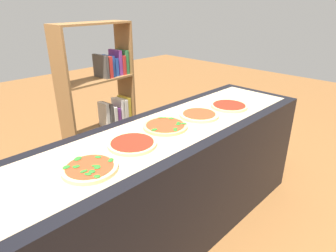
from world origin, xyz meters
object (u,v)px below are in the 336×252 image
object	(u,v)px
pizza_spinach_2	(165,126)
pizza_plain_4	(229,106)
pizza_plain_1	(132,144)
pizza_plain_3	(199,115)
pizza_spinach_0	(90,168)
bookshelf	(107,108)

from	to	relation	value
pizza_spinach_2	pizza_plain_4	bearing A→B (deg)	-6.96
pizza_plain_1	pizza_plain_3	xyz separation A→B (m)	(0.66, 0.02, 0.00)
pizza_plain_1	pizza_spinach_2	bearing A→B (deg)	8.30
pizza_spinach_0	pizza_plain_4	bearing A→B (deg)	1.35
pizza_plain_1	pizza_plain_4	distance (m)	0.98
pizza_spinach_2	bookshelf	xyz separation A→B (m)	(0.25, 1.08, -0.21)
pizza_plain_4	bookshelf	world-z (taller)	bookshelf
pizza_spinach_0	pizza_plain_1	xyz separation A→B (m)	(0.33, 0.06, -0.00)
pizza_plain_1	pizza_plain_4	world-z (taller)	same
pizza_spinach_2	pizza_plain_3	world-z (taller)	pizza_spinach_2
pizza_spinach_0	bookshelf	size ratio (longest dim) A/B	0.19
pizza_plain_3	bookshelf	bearing A→B (deg)	94.22
pizza_spinach_0	pizza_spinach_2	size ratio (longest dim) A/B	0.93
pizza_spinach_2	pizza_plain_3	xyz separation A→B (m)	(0.33, -0.03, 0.00)
pizza_plain_1	pizza_plain_3	distance (m)	0.66
pizza_spinach_0	pizza_plain_4	world-z (taller)	pizza_spinach_0
pizza_plain_4	bookshelf	distance (m)	1.24
pizza_plain_1	bookshelf	world-z (taller)	bookshelf
pizza_spinach_0	pizza_plain_3	bearing A→B (deg)	4.64
pizza_spinach_0	pizza_plain_1	bearing A→B (deg)	10.85
pizza_spinach_2	pizza_spinach_0	bearing A→B (deg)	-170.42
pizza_plain_4	bookshelf	bearing A→B (deg)	109.51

